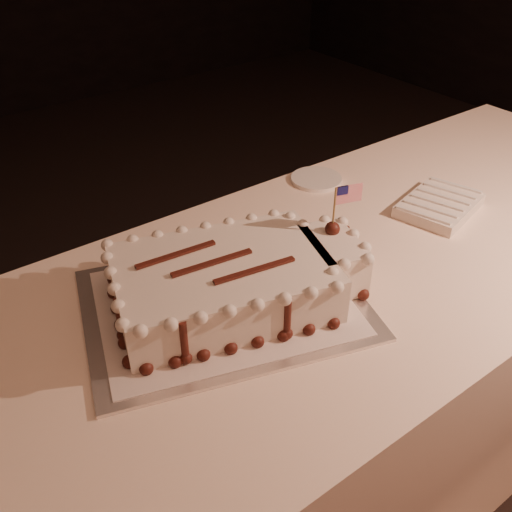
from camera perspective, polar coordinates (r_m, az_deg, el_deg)
banquet_table at (r=1.49m, az=4.55°, el=-13.59°), size 2.40×0.80×0.75m
cake_board at (r=1.15m, az=-3.22°, el=-4.84°), size 0.64×0.55×0.01m
doily at (r=1.14m, az=-3.23°, el=-4.64°), size 0.58×0.50×0.00m
sheet_cake at (r=1.12m, az=-1.90°, el=-2.37°), size 0.54×0.40×0.21m
napkin_stack at (r=1.52m, az=17.86°, el=4.85°), size 0.25×0.20×0.03m
side_plate at (r=1.60m, az=6.05°, el=7.65°), size 0.14×0.14×0.01m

